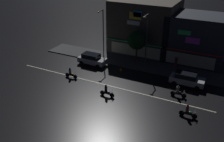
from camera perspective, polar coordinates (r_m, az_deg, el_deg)
ground_plane at (r=32.70m, az=-1.47°, el=-3.13°), size 140.00×140.00×0.00m
lane_divider_stripe at (r=32.70m, az=-1.47°, el=-3.12°), size 27.04×0.16×0.01m
sidewalk_far at (r=39.05m, az=3.99°, el=2.01°), size 28.46×4.02×0.14m
storefront_left_block at (r=43.10m, az=7.47°, el=10.13°), size 10.29×8.57×8.56m
storefront_center_block at (r=40.53m, az=18.44°, el=6.98°), size 8.68×6.74×7.22m
streetlamp_west at (r=39.55m, az=-2.14°, el=9.32°), size 0.44×1.64×7.54m
streetlamp_mid at (r=36.74m, az=7.73°, el=7.84°), size 0.44×1.64×7.62m
pedestrian_on_sidewalk at (r=37.40m, az=14.20°, el=1.74°), size 0.41×0.41×1.95m
street_tree at (r=37.94m, az=5.66°, el=6.93°), size 2.83×2.83×4.88m
parked_car_near_kerb at (r=33.67m, az=16.53°, el=-1.70°), size 4.30×1.98×1.67m
parked_car_trailing at (r=38.19m, az=-4.54°, el=2.73°), size 4.30×1.98×1.67m
motorcycle_lead at (r=29.99m, az=-1.20°, el=-4.64°), size 1.90×0.60×1.52m
motorcycle_following at (r=30.89m, az=14.71°, el=-4.60°), size 1.90×0.60×1.52m
motorcycle_opposite_lane at (r=34.61m, az=-9.28°, el=-0.57°), size 1.90×0.60×1.52m
motorcycle_trailing_far at (r=27.68m, az=16.75°, el=-8.80°), size 1.90×0.60×1.52m
traffic_cone at (r=36.30m, az=2.03°, el=0.47°), size 0.36×0.36×0.55m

